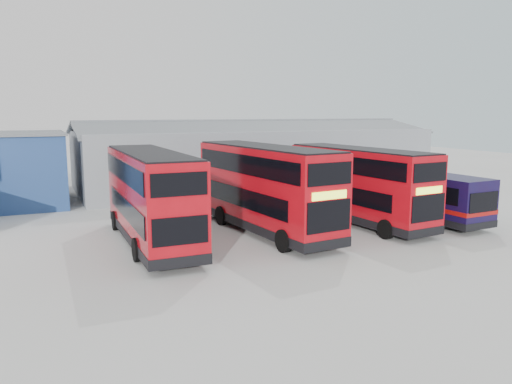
# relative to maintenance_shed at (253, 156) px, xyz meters

# --- Properties ---
(ground_plane) EXTENTS (120.00, 120.00, 0.00)m
(ground_plane) POSITION_rel_maintenance_shed_xyz_m (-8.00, -20.00, -2.60)
(ground_plane) COLOR #AEAFA9
(ground_plane) RESTS_ON ground
(maintenance_shed) EXTENTS (30.50, 12.00, 5.89)m
(maintenance_shed) POSITION_rel_maintenance_shed_xyz_m (0.00, 0.00, 0.00)
(maintenance_shed) COLOR gray
(maintenance_shed) RESTS_ON ground
(double_decker_left) EXTENTS (2.90, 10.98, 4.62)m
(double_decker_left) POSITION_rel_maintenance_shed_xyz_m (-12.87, -16.54, -0.30)
(double_decker_left) COLOR #B10A14
(double_decker_left) RESTS_ON ground
(double_decker_centre) EXTENTS (3.75, 11.40, 4.74)m
(double_decker_centre) POSITION_rel_maintenance_shed_xyz_m (-6.70, -16.66, -0.24)
(double_decker_centre) COLOR #B10A14
(double_decker_centre) RESTS_ON ground
(double_decker_right) EXTENTS (3.40, 10.70, 4.45)m
(double_decker_right) POSITION_rel_maintenance_shed_xyz_m (-0.72, -16.87, -0.39)
(double_decker_right) COLOR #B10A14
(double_decker_right) RESTS_ON ground
(single_decker_blue) EXTENTS (3.04, 10.90, 2.92)m
(single_decker_blue) POSITION_rel_maintenance_shed_xyz_m (3.28, -16.70, -1.15)
(single_decker_blue) COLOR black
(single_decker_blue) RESTS_ON ground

